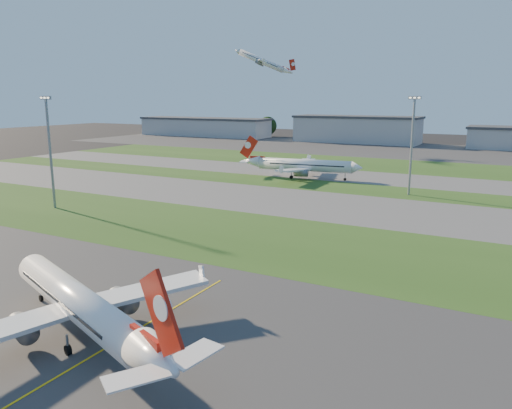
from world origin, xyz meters
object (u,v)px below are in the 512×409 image
Objects in this scene: airliner_taxiing at (303,165)px; airliner_parked at (78,303)px; light_mast_west at (50,145)px; light_mast_centre at (412,139)px.

airliner_parked is at bearing 93.56° from airliner_taxiing.
light_mast_west is 89.64m from light_mast_centre.
airliner_parked is 71.48m from light_mast_west.
light_mast_centre reaches higher than airliner_parked.
light_mast_west is (-55.65, 43.52, 10.93)m from airliner_parked.
light_mast_west is 1.00× the size of light_mast_centre.
airliner_taxiing is 77.36m from light_mast_west.
light_mast_centre is at bearing 102.54° from airliner_parked.
light_mast_centre is (70.00, 56.00, 0.00)m from light_mast_west.
airliner_taxiing reaches higher than airliner_parked.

